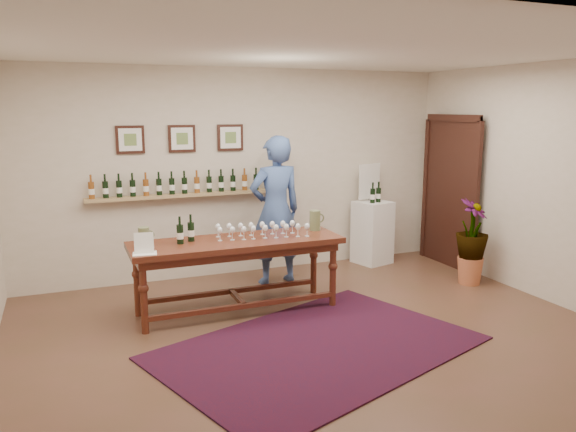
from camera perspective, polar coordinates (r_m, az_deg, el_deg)
name	(u,v)px	position (r m, az deg, el deg)	size (l,w,h in m)	color
ground	(318,337)	(5.80, 3.06, -12.16)	(6.00, 6.00, 0.00)	brown
room_shell	(398,191)	(8.08, 11.11, 2.54)	(6.00, 6.00, 6.00)	beige
rug	(319,348)	(5.54, 3.13, -13.20)	(2.96, 1.97, 0.02)	#4F0E19
tasting_table	(237,251)	(6.29, -5.23, -3.51)	(2.35, 0.76, 0.83)	#4F2A13
table_glasses	(258,230)	(6.36, -3.08, -1.42)	(1.15, 0.27, 0.16)	white
table_bottles	(185,228)	(6.17, -10.38, -1.20)	(0.30, 0.17, 0.32)	black
pitcher_left	(144,237)	(6.07, -14.42, -2.11)	(0.14, 0.14, 0.21)	#667045
pitcher_right	(315,220)	(6.69, 2.76, -0.45)	(0.15, 0.15, 0.24)	#667045
menu_card	(144,243)	(5.81, -14.42, -2.68)	(0.23, 0.17, 0.21)	white
display_pedestal	(372,232)	(8.39, 8.57, -1.65)	(0.46, 0.46, 0.92)	white
pedestal_bottles	(376,191)	(8.20, 8.89, 2.52)	(0.33, 0.09, 0.33)	black
info_sign	(369,181)	(8.37, 8.27, 3.51)	(0.41, 0.02, 0.57)	white
potted_plant	(472,242)	(7.65, 18.15, -2.51)	(0.71, 0.71, 0.96)	#C16740
person	(275,211)	(7.24, -1.28, 0.54)	(0.70, 0.46, 1.93)	#3E5993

